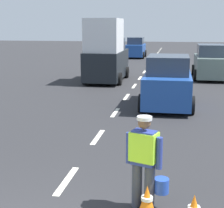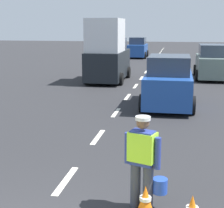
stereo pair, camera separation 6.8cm
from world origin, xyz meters
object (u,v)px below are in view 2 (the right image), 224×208
Objects in this scene: delivery_truck at (108,53)px; traffic_cone_near at (145,201)px; car_outgoing_ahead at (169,83)px; road_worker at (144,158)px; car_parked_far at (212,63)px; car_oncoming_third at (138,48)px.

traffic_cone_near is at bearing -76.23° from delivery_truck.
road_worker is at bearing -91.15° from car_outgoing_ahead.
traffic_cone_near is 14.97m from delivery_truck.
traffic_cone_near is at bearing -90.68° from car_outgoing_ahead.
traffic_cone_near is at bearing -98.31° from car_parked_far.
car_outgoing_ahead reaches higher than traffic_cone_near.
car_outgoing_ahead is at bearing -105.92° from car_parked_far.
road_worker is 16.66m from car_parked_far.
car_parked_far reaches higher than car_oncoming_third.
delivery_truck reaches higher than traffic_cone_near.
road_worker is at bearing -76.25° from delivery_truck.
road_worker is 30.26m from car_oncoming_third.
car_outgoing_ahead is at bearing -58.56° from delivery_truck.
car_outgoing_ahead is at bearing 89.32° from traffic_cone_near.
road_worker is 14.68m from delivery_truck.
car_parked_far reaches higher than traffic_cone_near.
car_oncoming_third is (-3.58, 30.05, 0.01)m from road_worker.
road_worker is 8.27m from car_outgoing_ahead.
traffic_cone_near is 30.51m from car_oncoming_third.
delivery_truck is 6.42m from car_parked_far.
car_oncoming_third is (-0.09, 15.81, -0.67)m from delivery_truck.
car_oncoming_third reaches higher than road_worker.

